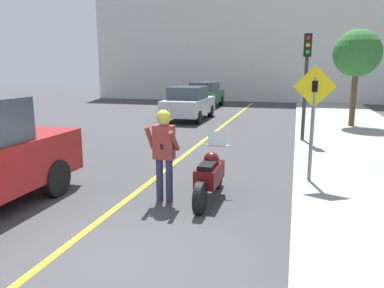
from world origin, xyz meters
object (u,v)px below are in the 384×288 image
Objects in this scene: parked_car_silver at (189,103)px; parked_car_green at (205,94)px; person_biker at (164,145)px; traffic_light at (306,67)px; crossing_sign at (313,113)px; motorcycle at (210,175)px; street_tree at (357,54)px.

parked_car_silver is 1.00× the size of parked_car_green.
person_biker is 0.50× the size of traffic_light.
crossing_sign is at bearing -88.94° from traffic_light.
parked_car_silver is (-3.65, 11.19, 0.36)m from motorcycle.
parked_car_green is (-8.30, 6.88, -2.33)m from street_tree.
crossing_sign is at bearing 33.85° from person_biker.
motorcycle is at bearing -141.79° from crossing_sign.
parked_car_green is (-6.18, 10.97, -1.77)m from traffic_light.
street_tree is at bearing -39.63° from parked_car_green.
parked_car_green is at bearing 119.39° from traffic_light.
person_biker is 7.55m from traffic_light.
traffic_light is (-0.09, 5.02, 0.99)m from crossing_sign.
street_tree is (4.82, 10.99, 2.06)m from person_biker.
crossing_sign is 0.61× the size of parked_car_silver.
crossing_sign is at bearing 38.21° from motorcycle.
parked_car_green is (-0.67, 6.33, 0.00)m from parked_car_silver.
traffic_light reaches higher than person_biker.
person_biker is 11.87m from parked_car_silver.
motorcycle is 0.51× the size of parked_car_silver.
parked_car_green is at bearing 111.42° from crossing_sign.
traffic_light is 12.72m from parked_car_green.
street_tree is 0.98× the size of parked_car_green.
traffic_light is 7.42m from parked_car_silver.
motorcycle is at bearing -110.50° from street_tree.
motorcycle is 0.59× the size of traffic_light.
street_tree reaches higher than parked_car_silver.
street_tree reaches higher than crossing_sign.
person_biker reaches higher than motorcycle.
crossing_sign is at bearing -102.55° from street_tree.
parked_car_green is at bearing 103.85° from motorcycle.
person_biker is at bearing -158.19° from motorcycle.
person_biker is 3.40m from crossing_sign.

